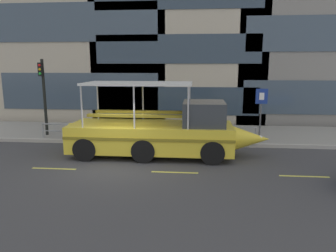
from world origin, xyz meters
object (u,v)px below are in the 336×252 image
at_px(traffic_light_pole, 43,90).
at_px(duck_tour_boat, 162,132).
at_px(parking_sign, 261,106).
at_px(pedestrian_near_bow, 220,119).

bearing_deg(traffic_light_pole, duck_tour_boat, -22.46).
bearing_deg(parking_sign, traffic_light_pole, 178.64).
relative_size(parking_sign, pedestrian_near_bow, 1.57).
relative_size(traffic_light_pole, duck_tour_boat, 0.46).
distance_m(parking_sign, duck_tour_boat, 5.49).
bearing_deg(pedestrian_near_bow, duck_tour_boat, -131.78).
xyz_separation_m(traffic_light_pole, parking_sign, (11.62, -0.28, -0.70)).
distance_m(parking_sign, pedestrian_near_bow, 2.21).
height_order(duck_tour_boat, pedestrian_near_bow, duck_tour_boat).
xyz_separation_m(traffic_light_pole, duck_tour_boat, (6.85, -2.83, -1.63)).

